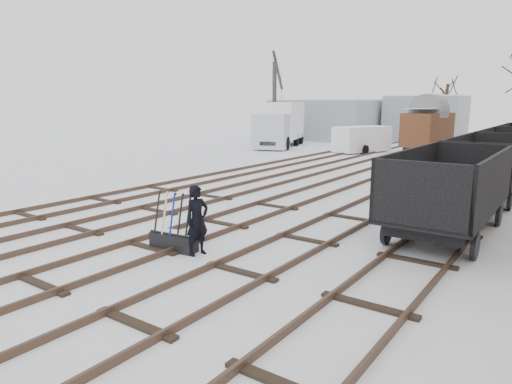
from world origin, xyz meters
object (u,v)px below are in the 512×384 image
ground_frame (174,239)px  lorry (280,124)px  freight_wagon_a (448,203)px  box_van_wagon (428,129)px  crane (275,118)px  worker (197,220)px  panel_van (362,139)px

ground_frame → lorry: size_ratio=0.17×
freight_wagon_a → lorry: 27.23m
box_van_wagon → lorry: bearing=-174.0°
freight_wagon_a → lorry: lorry is taller
lorry → crane: (-3.61, 4.86, 0.32)m
worker → lorry: lorry is taller
worker → lorry: 29.00m
box_van_wagon → crane: size_ratio=0.54×
ground_frame → panel_van: panel_van is taller
crane → worker: bearing=-82.3°
ground_frame → lorry: (-13.01, 25.60, 1.67)m
worker → box_van_wagon: box_van_wagon is taller
worker → crane: size_ratio=0.20×
freight_wagon_a → lorry: bearing=132.6°
freight_wagon_a → panel_van: (-10.77, 19.71, 0.10)m
lorry → ground_frame: bearing=-81.8°
panel_van → ground_frame: bearing=-56.2°
lorry → worker: bearing=-80.3°
freight_wagon_a → box_van_wagon: (-5.96, 19.77, 1.04)m
panel_van → freight_wagon_a: bearing=-39.5°
ground_frame → box_van_wagon: box_van_wagon is taller
worker → lorry: (-13.76, 25.50, 1.07)m
freight_wagon_a → box_van_wagon: size_ratio=1.27×
box_van_wagon → crane: bearing=169.5°
ground_frame → box_van_wagon: 25.41m
ground_frame → box_van_wagon: (-0.54, 25.35, 1.69)m
worker → crane: bearing=41.6°
worker → freight_wagon_a: freight_wagon_a is taller
lorry → crane: size_ratio=1.01×
freight_wagon_a → ground_frame: bearing=-134.1°
worker → crane: 35.01m
box_van_wagon → panel_van: (-4.81, -0.06, -0.94)m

